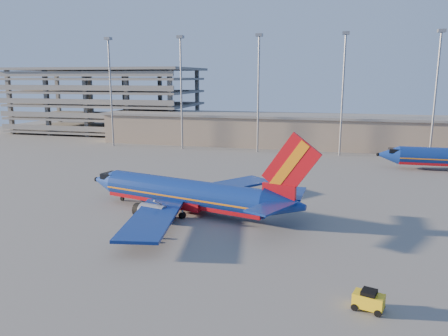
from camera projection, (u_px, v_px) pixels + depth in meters
The scene contains 7 objects.
ground at pixel (236, 203), 65.09m from camera, with size 220.00×220.00×0.00m, color slate.
terminal_building at pixel (321, 131), 116.75m from camera, with size 122.00×16.00×8.50m.
parking_garage at pixel (107, 97), 147.99m from camera, with size 62.00×32.00×21.40m.
light_mast_row at pixel (300, 81), 103.87m from camera, with size 101.60×1.60×28.65m.
aircraft_main at pixel (189, 194), 60.34m from camera, with size 35.35×33.57×12.18m.
baggage_tug at pixel (369, 300), 35.18m from camera, with size 2.73×2.09×1.73m.
luggage_pile at pixel (142, 236), 51.05m from camera, with size 4.32×3.02×0.50m.
Camera 1 is at (13.83, -61.10, 18.55)m, focal length 35.00 mm.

